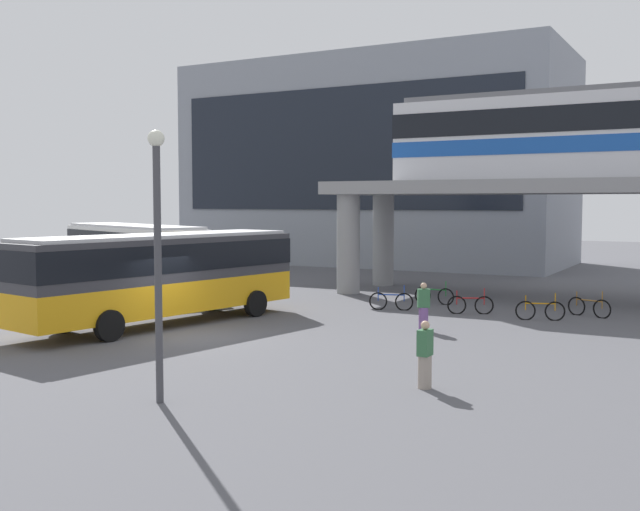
# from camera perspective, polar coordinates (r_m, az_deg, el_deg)

# --- Properties ---
(ground_plane) EXTENTS (120.00, 120.00, 0.00)m
(ground_plane) POSITION_cam_1_polar(r_m,az_deg,el_deg) (33.18, 0.90, -3.45)
(ground_plane) COLOR #515156
(station_building) EXTENTS (26.82, 12.11, 14.31)m
(station_building) POSITION_cam_1_polar(r_m,az_deg,el_deg) (55.22, 4.31, 6.96)
(station_building) COLOR gray
(station_building) RESTS_ON ground_plane
(bus_main) EXTENTS (4.41, 11.31, 3.22)m
(bus_main) POSITION_cam_1_polar(r_m,az_deg,el_deg) (27.03, -11.99, -1.01)
(bus_main) COLOR orange
(bus_main) RESTS_ON ground_plane
(bus_secondary) EXTENTS (11.17, 6.57, 3.22)m
(bus_secondary) POSITION_cam_1_polar(r_m,az_deg,el_deg) (38.55, -13.96, 0.44)
(bus_secondary) COLOR #268C33
(bus_secondary) RESTS_ON ground_plane
(bicycle_brown) EXTENTS (1.69, 0.70, 1.04)m
(bicycle_brown) POSITION_cam_1_polar(r_m,az_deg,el_deg) (30.34, 19.72, -3.71)
(bicycle_brown) COLOR black
(bicycle_brown) RESTS_ON ground_plane
(bicycle_red) EXTENTS (1.66, 0.78, 1.04)m
(bicycle_red) POSITION_cam_1_polar(r_m,az_deg,el_deg) (29.83, 11.33, -3.68)
(bicycle_red) COLOR black
(bicycle_red) RESTS_ON ground_plane
(bicycle_green) EXTENTS (1.79, 0.12, 1.04)m
(bicycle_green) POSITION_cam_1_polar(r_m,az_deg,el_deg) (32.47, 8.65, -3.02)
(bicycle_green) COLOR black
(bicycle_green) RESTS_ON ground_plane
(bicycle_blue) EXTENTS (1.74, 0.55, 1.04)m
(bicycle_blue) POSITION_cam_1_polar(r_m,az_deg,el_deg) (30.46, 5.41, -3.46)
(bicycle_blue) COLOR black
(bicycle_blue) RESTS_ON ground_plane
(bicycle_orange) EXTENTS (1.71, 0.63, 1.04)m
(bicycle_orange) POSITION_cam_1_polar(r_m,az_deg,el_deg) (28.87, 16.34, -4.02)
(bicycle_orange) COLOR black
(bicycle_orange) RESTS_ON ground_plane
(pedestrian_near_building) EXTENTS (0.32, 0.41, 1.59)m
(pedestrian_near_building) POSITION_cam_1_polar(r_m,az_deg,el_deg) (17.79, 7.95, -7.62)
(pedestrian_near_building) COLOR gray
(pedestrian_near_building) RESTS_ON ground_plane
(pedestrian_at_kerb) EXTENTS (0.48, 0.43, 1.63)m
(pedestrian_at_kerb) POSITION_cam_1_polar(r_m,az_deg,el_deg) (25.66, 7.85, -3.98)
(pedestrian_at_kerb) COLOR #724C8C
(pedestrian_at_kerb) RESTS_ON ground_plane
(lamp_post) EXTENTS (0.36, 0.36, 5.85)m
(lamp_post) POSITION_cam_1_polar(r_m,az_deg,el_deg) (16.41, -12.20, 1.02)
(lamp_post) COLOR #3F3F44
(lamp_post) RESTS_ON ground_plane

